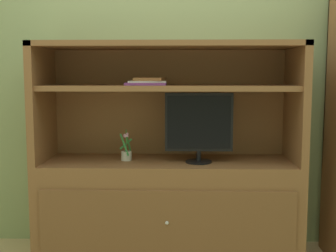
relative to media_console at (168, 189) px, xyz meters
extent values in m
cube|color=#8C9E6B|center=(0.00, 0.35, 0.91)|extent=(6.00, 0.10, 2.80)
cube|color=brown|center=(0.00, 0.00, -0.15)|extent=(1.80, 0.55, 0.70)
cube|color=brown|center=(0.00, -0.29, -0.15)|extent=(1.66, 0.02, 0.42)
sphere|color=silver|center=(0.00, -0.31, -0.15)|extent=(0.02, 0.02, 0.02)
cube|color=brown|center=(-0.88, 0.00, 0.61)|extent=(0.05, 0.55, 0.82)
cube|color=brown|center=(0.88, 0.00, 0.61)|extent=(0.05, 0.55, 0.82)
cube|color=brown|center=(0.00, 0.26, 0.61)|extent=(1.80, 0.02, 0.82)
cube|color=brown|center=(0.00, 0.00, 1.00)|extent=(1.80, 0.55, 0.04)
cube|color=brown|center=(0.00, 0.00, 0.71)|extent=(1.70, 0.50, 0.04)
cylinder|color=black|center=(0.21, -0.07, 0.21)|extent=(0.18, 0.18, 0.01)
cylinder|color=black|center=(0.21, -0.07, 0.25)|extent=(0.03, 0.03, 0.07)
cube|color=black|center=(0.21, -0.07, 0.48)|extent=(0.46, 0.02, 0.40)
cube|color=black|center=(0.21, -0.08, 0.48)|extent=(0.43, 0.00, 0.36)
cylinder|color=beige|center=(-0.29, -0.01, 0.24)|extent=(0.07, 0.07, 0.06)
cylinder|color=#3D6B33|center=(-0.29, -0.01, 0.35)|extent=(0.01, 0.01, 0.16)
cube|color=#2D7A38|center=(-0.28, -0.01, 0.32)|extent=(0.02, 0.11, 0.12)
cube|color=#2D7A38|center=(-0.30, 0.01, 0.32)|extent=(0.09, 0.03, 0.08)
cube|color=#2D7A38|center=(-0.31, -0.02, 0.32)|extent=(0.07, 0.06, 0.15)
sphere|color=#DB9EC6|center=(-0.30, 0.00, 0.38)|extent=(0.03, 0.03, 0.03)
sphere|color=#DB9EC6|center=(-0.29, -0.01, 0.39)|extent=(0.02, 0.02, 0.02)
sphere|color=#DB9EC6|center=(-0.29, 0.00, 0.37)|extent=(0.02, 0.02, 0.02)
cube|color=purple|center=(-0.15, -0.01, 0.74)|extent=(0.28, 0.33, 0.02)
cube|color=silver|center=(-0.15, 0.00, 0.76)|extent=(0.28, 0.32, 0.01)
cube|color=#A56638|center=(-0.12, -0.01, 0.77)|extent=(0.21, 0.28, 0.02)
camera|label=1|loc=(0.08, -3.06, 0.81)|focal=47.36mm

